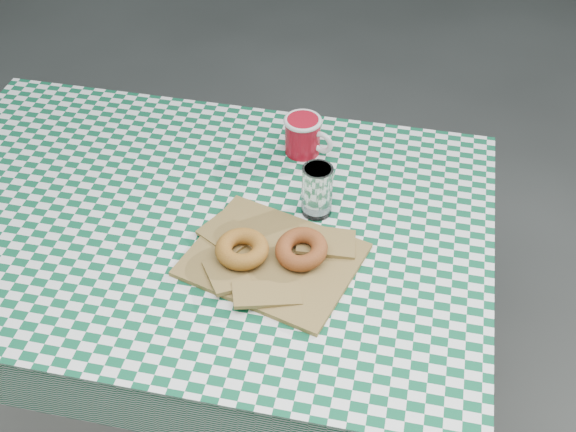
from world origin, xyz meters
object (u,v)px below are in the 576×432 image
Objects in this scene: table at (204,326)px; drinking_glass at (317,190)px; paper_bag at (273,259)px; coffee_mug at (302,136)px.

drinking_glass is at bearing 16.49° from table.
paper_bag is 1.97× the size of coffee_mug.
drinking_glass is (0.05, -0.21, 0.01)m from coffee_mug.
table is at bearing -105.06° from coffee_mug.
coffee_mug is 0.22m from drinking_glass.
paper_bag reaches higher than table.
table is 0.55m from coffee_mug.
coffee_mug reaches higher than paper_bag.
coffee_mug reaches higher than table.
drinking_glass reaches higher than paper_bag.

